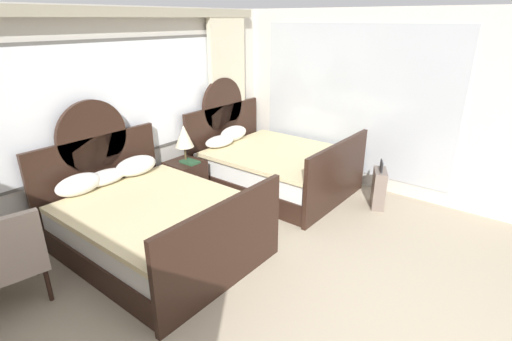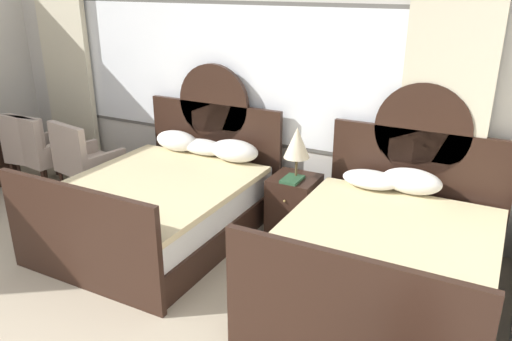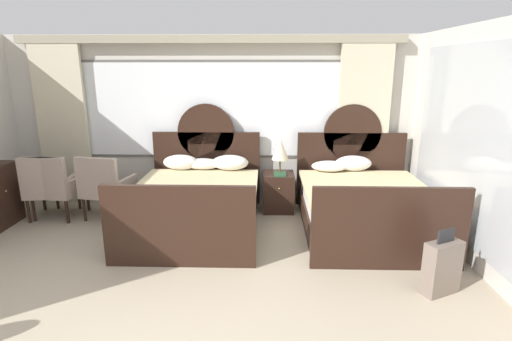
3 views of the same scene
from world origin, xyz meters
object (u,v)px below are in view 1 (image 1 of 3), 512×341
(nightstand_between_beds, at_px, (186,181))
(suitcase_on_floor, at_px, (379,188))
(bed_near_window, at_px, (152,222))
(bed_near_mirror, at_px, (272,166))
(table_lamp_on_nightstand, at_px, (184,137))
(book_on_nightstand, at_px, (190,162))
(armchair_by_window_left, at_px, (4,257))

(nightstand_between_beds, height_order, suitcase_on_floor, suitcase_on_floor)
(nightstand_between_beds, distance_m, suitcase_on_floor, 2.81)
(bed_near_window, bearing_deg, bed_near_mirror, -0.34)
(bed_near_mirror, relative_size, nightstand_between_beds, 3.66)
(bed_near_window, height_order, table_lamp_on_nightstand, bed_near_window)
(book_on_nightstand, height_order, armchair_by_window_left, armchair_by_window_left)
(bed_near_window, relative_size, suitcase_on_floor, 3.21)
(nightstand_between_beds, distance_m, table_lamp_on_nightstand, 0.68)
(bed_near_window, xyz_separation_m, armchair_by_window_left, (-1.41, 0.30, 0.15))
(bed_near_mirror, bearing_deg, nightstand_between_beds, 147.96)
(bed_near_window, bearing_deg, book_on_nightstand, 27.67)
(bed_near_window, xyz_separation_m, bed_near_mirror, (2.33, -0.01, -0.01))
(nightstand_between_beds, height_order, book_on_nightstand, book_on_nightstand)
(armchair_by_window_left, distance_m, suitcase_on_floor, 4.57)
(nightstand_between_beds, height_order, table_lamp_on_nightstand, table_lamp_on_nightstand)
(bed_near_window, relative_size, table_lamp_on_nightstand, 4.09)
(nightstand_between_beds, relative_size, table_lamp_on_nightstand, 1.12)
(table_lamp_on_nightstand, bearing_deg, book_on_nightstand, -91.81)
(nightstand_between_beds, bearing_deg, suitcase_on_floor, -56.07)
(bed_near_mirror, bearing_deg, suitcase_on_floor, -75.83)
(bed_near_mirror, distance_m, suitcase_on_floor, 1.65)
(armchair_by_window_left, xyz_separation_m, suitcase_on_floor, (4.14, -1.91, -0.24))
(armchair_by_window_left, bearing_deg, suitcase_on_floor, -24.78)
(bed_near_window, height_order, suitcase_on_floor, bed_near_window)
(bed_near_window, xyz_separation_m, nightstand_between_beds, (1.16, 0.71, -0.07))
(nightstand_between_beds, xyz_separation_m, book_on_nightstand, (0.01, -0.09, 0.32))
(book_on_nightstand, bearing_deg, bed_near_window, -152.33)
(bed_near_window, distance_m, suitcase_on_floor, 3.17)
(bed_near_window, xyz_separation_m, table_lamp_on_nightstand, (1.18, 0.71, 0.61))
(book_on_nightstand, bearing_deg, table_lamp_on_nightstand, 88.19)
(book_on_nightstand, xyz_separation_m, armchair_by_window_left, (-2.59, -0.32, -0.10))
(table_lamp_on_nightstand, relative_size, book_on_nightstand, 2.09)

